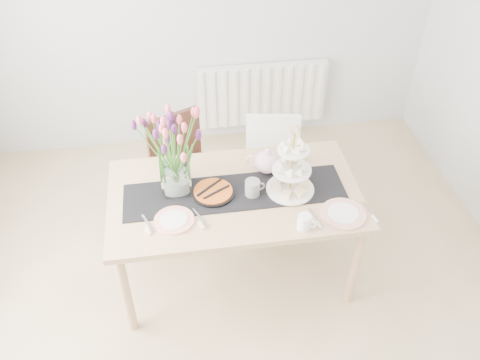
{
  "coord_description": "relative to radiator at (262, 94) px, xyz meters",
  "views": [
    {
      "loc": [
        -0.31,
        -1.83,
        2.9
      ],
      "look_at": [
        0.04,
        0.49,
        0.9
      ],
      "focal_mm": 38.0,
      "sensor_mm": 36.0,
      "label": 1
    }
  ],
  "objects": [
    {
      "name": "mug_grey",
      "position": [
        -0.38,
        -1.69,
        0.36
      ],
      "size": [
        0.11,
        0.11,
        0.11
      ],
      "primitive_type": "cylinder",
      "rotation": [
        0.0,
        0.0,
        0.19
      ],
      "color": "gray",
      "rests_on": "dining_table"
    },
    {
      "name": "room_shell",
      "position": [
        -0.5,
        -2.19,
        0.85
      ],
      "size": [
        4.5,
        4.5,
        4.5
      ],
      "color": "tan",
      "rests_on": "ground"
    },
    {
      "name": "chair_brown",
      "position": [
        -0.79,
        -0.97,
        0.06
      ],
      "size": [
        0.57,
        0.57,
        0.87
      ],
      "rotation": [
        0.0,
        0.0,
        0.42
      ],
      "color": "#351A13",
      "rests_on": "ground"
    },
    {
      "name": "table_runner",
      "position": [
        -0.49,
        -1.65,
        0.3
      ],
      "size": [
        1.4,
        0.35,
        0.01
      ],
      "primitive_type": "cube",
      "color": "black",
      "rests_on": "dining_table"
    },
    {
      "name": "dining_table",
      "position": [
        -0.49,
        -1.65,
        0.22
      ],
      "size": [
        1.6,
        0.9,
        0.75
      ],
      "color": "tan",
      "rests_on": "ground"
    },
    {
      "name": "cream_jug",
      "position": [
        -0.02,
        -1.4,
        0.34
      ],
      "size": [
        0.1,
        0.1,
        0.09
      ],
      "primitive_type": "cylinder",
      "rotation": [
        0.0,
        0.0,
        0.23
      ],
      "color": "white",
      "rests_on": "dining_table"
    },
    {
      "name": "mug_white",
      "position": [
        -0.13,
        -2.01,
        0.35
      ],
      "size": [
        0.11,
        0.11,
        0.1
      ],
      "primitive_type": "cylinder",
      "rotation": [
        0.0,
        0.0,
        -0.54
      ],
      "color": "white",
      "rests_on": "dining_table"
    },
    {
      "name": "radiator",
      "position": [
        0.0,
        0.0,
        0.0
      ],
      "size": [
        1.2,
        0.08,
        0.6
      ],
      "primitive_type": "cube",
      "color": "white",
      "rests_on": "room_shell"
    },
    {
      "name": "cake_stand",
      "position": [
        -0.13,
        -1.68,
        0.43
      ],
      "size": [
        0.31,
        0.31,
        0.45
      ],
      "rotation": [
        0.0,
        0.0,
        -0.04
      ],
      "color": "gold",
      "rests_on": "dining_table"
    },
    {
      "name": "chair_white",
      "position": [
        -0.11,
        -1.03,
        0.03
      ],
      "size": [
        0.47,
        0.47,
        0.83
      ],
      "rotation": [
        0.0,
        0.0,
        -0.17
      ],
      "color": "white",
      "rests_on": "ground"
    },
    {
      "name": "plate_left",
      "position": [
        -0.88,
        -1.84,
        0.31
      ],
      "size": [
        0.32,
        0.32,
        0.01
      ],
      "primitive_type": "cylinder",
      "rotation": [
        0.0,
        0.0,
        0.42
      ],
      "color": "white",
      "rests_on": "dining_table"
    },
    {
      "name": "teapot",
      "position": [
        -0.24,
        -1.47,
        0.38
      ],
      "size": [
        0.32,
        0.28,
        0.18
      ],
      "primitive_type": null,
      "rotation": [
        0.0,
        0.0,
        -0.28
      ],
      "color": "white",
      "rests_on": "dining_table"
    },
    {
      "name": "tart_tin",
      "position": [
        -0.62,
        -1.64,
        0.32
      ],
      "size": [
        0.27,
        0.27,
        0.03
      ],
      "rotation": [
        0.0,
        0.0,
        0.26
      ],
      "color": "black",
      "rests_on": "dining_table"
    },
    {
      "name": "tulip_vase",
      "position": [
        -0.85,
        -1.56,
        0.67
      ],
      "size": [
        0.67,
        0.67,
        0.57
      ],
      "rotation": [
        0.0,
        0.0,
        0.07
      ],
      "color": "silver",
      "rests_on": "dining_table"
    },
    {
      "name": "plate_right",
      "position": [
        0.14,
        -1.94,
        0.31
      ],
      "size": [
        0.33,
        0.33,
        0.01
      ],
      "primitive_type": "cylinder",
      "rotation": [
        0.0,
        0.0,
        0.24
      ],
      "color": "white",
      "rests_on": "dining_table"
    }
  ]
}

